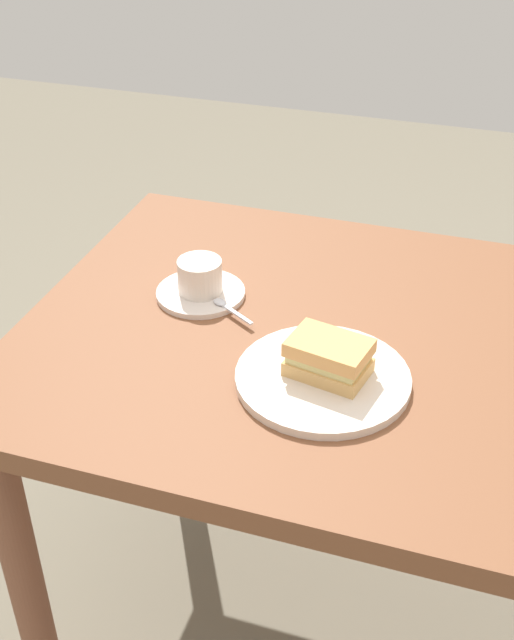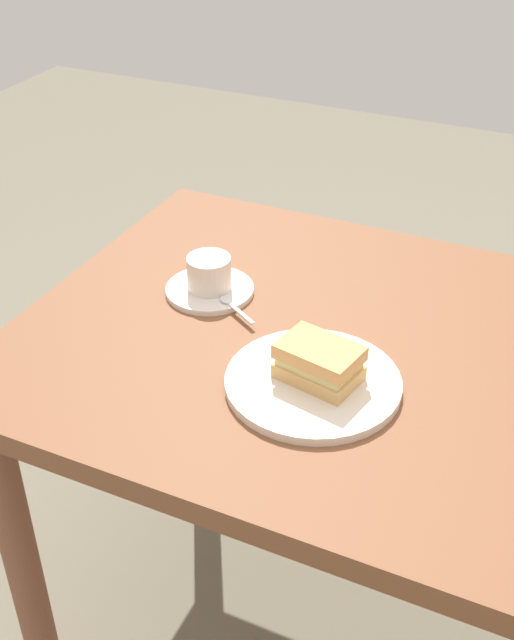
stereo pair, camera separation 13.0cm
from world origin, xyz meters
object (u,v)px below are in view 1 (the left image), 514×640
sandwich_front (329,357)px  coffee_cup (199,275)px  dining_table (410,395)px  coffee_saucer (201,293)px  sandwich_plate (323,378)px  spoon (227,307)px

sandwich_front → coffee_cup: bearing=148.2°
dining_table → coffee_saucer: coffee_saucer is taller
sandwich_plate → dining_table: bearing=45.9°
spoon → coffee_saucer: bearing=148.1°
sandwich_plate → sandwich_front: (0.01, 0.01, 0.04)m
coffee_saucer → sandwich_front: bearing=-31.8°
spoon → dining_table: bearing=-1.3°
coffee_cup → spoon: 0.08m
sandwich_plate → coffee_cup: 0.32m
sandwich_plate → coffee_cup: (-0.26, 0.17, 0.03)m
coffee_saucer → spoon: spoon is taller
sandwich_plate → sandwich_front: size_ratio=2.02×
coffee_cup → spoon: (0.06, -0.04, -0.03)m
coffee_saucer → spoon: bearing=-31.9°
dining_table → sandwich_plate: bearing=-134.1°
coffee_saucer → spoon: 0.07m
sandwich_plate → coffee_saucer: size_ratio=1.69×
sandwich_plate → coffee_saucer: (-0.26, 0.17, -0.00)m
sandwich_plate → sandwich_front: 0.04m
sandwich_front → spoon: bearing=148.3°
dining_table → coffee_cup: bearing=173.0°
dining_table → coffee_saucer: (-0.38, 0.05, 0.10)m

